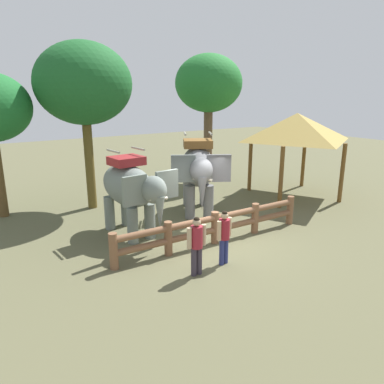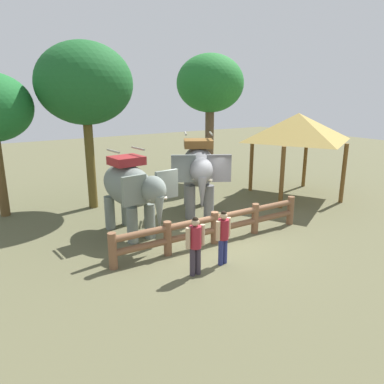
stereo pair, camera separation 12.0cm
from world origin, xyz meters
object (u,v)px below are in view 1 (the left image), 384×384
(tree_far_right, at_px, (84,84))
(tree_back_center, at_px, (209,85))
(elephant_center, at_px, (198,169))
(thatched_shelter, at_px, (297,128))
(log_fence, at_px, (215,225))
(elephant_near_left, at_px, (131,188))
(tourist_woman_in_black, at_px, (224,234))
(tourist_man_in_blue, at_px, (197,242))

(tree_far_right, bearing_deg, tree_back_center, 11.97)
(elephant_center, xyz_separation_m, tree_far_right, (-3.32, 3.03, 3.20))
(tree_back_center, distance_m, tree_far_right, 7.19)
(elephant_center, bearing_deg, thatched_shelter, -3.74)
(thatched_shelter, distance_m, tree_back_center, 5.40)
(log_fence, height_order, elephant_near_left, elephant_near_left)
(tourist_woman_in_black, distance_m, tree_back_center, 11.16)
(tourist_woman_in_black, bearing_deg, tree_far_right, 100.95)
(tourist_man_in_blue, bearing_deg, elephant_center, 55.43)
(elephant_center, height_order, tourist_woman_in_black, elephant_center)
(log_fence, relative_size, thatched_shelter, 1.39)
(tree_far_right, bearing_deg, log_fence, -70.65)
(log_fence, relative_size, tourist_woman_in_black, 4.45)
(tourist_woman_in_black, relative_size, tree_far_right, 0.24)
(thatched_shelter, bearing_deg, elephant_near_left, -177.11)
(elephant_center, bearing_deg, tourist_woman_in_black, -115.02)
(tourist_woman_in_black, bearing_deg, elephant_center, 64.98)
(thatched_shelter, bearing_deg, tourist_man_in_blue, -153.99)
(elephant_near_left, distance_m, thatched_shelter, 8.44)
(elephant_center, bearing_deg, elephant_near_left, -166.70)
(log_fence, height_order, tree_far_right, tree_far_right)
(tourist_man_in_blue, bearing_deg, tree_far_right, 93.05)
(elephant_center, distance_m, tree_far_right, 5.52)
(tree_back_center, bearing_deg, thatched_shelter, -74.02)
(log_fence, distance_m, tourist_man_in_blue, 2.22)
(elephant_near_left, height_order, elephant_center, elephant_center)
(tree_back_center, bearing_deg, tourist_woman_in_black, -123.10)
(tourist_man_in_blue, relative_size, thatched_shelter, 0.32)
(log_fence, xyz_separation_m, elephant_near_left, (-1.92, 2.08, 1.04))
(log_fence, height_order, thatched_shelter, thatched_shelter)
(elephant_near_left, relative_size, elephant_center, 0.93)
(log_fence, xyz_separation_m, tree_back_center, (4.98, 7.35, 4.48))
(elephant_near_left, xyz_separation_m, tree_far_right, (-0.14, 3.78, 3.35))
(tourist_man_in_blue, bearing_deg, tree_back_center, 52.86)
(elephant_near_left, bearing_deg, tourist_man_in_blue, -85.94)
(elephant_near_left, xyz_separation_m, tree_back_center, (6.90, 5.27, 3.44))
(tourist_woman_in_black, bearing_deg, tourist_man_in_blue, -173.50)
(tourist_man_in_blue, relative_size, tree_back_center, 0.24)
(tree_far_right, bearing_deg, elephant_near_left, -87.89)
(tree_back_center, bearing_deg, elephant_near_left, -142.60)
(tourist_man_in_blue, distance_m, tree_back_center, 11.77)
(log_fence, bearing_deg, thatched_shelter, 21.39)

